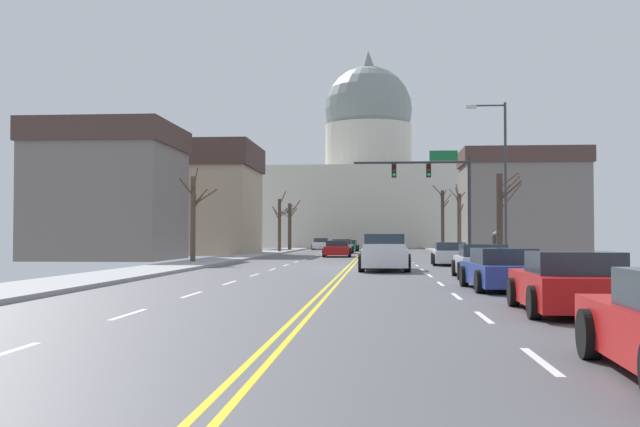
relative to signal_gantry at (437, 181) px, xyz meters
The scene contains 27 objects.
ground 15.22m from the signal_gantry, 112.40° to the right, with size 20.00×180.00×0.20m.
signal_gantry is the anchor object (origin of this frame).
street_lamp_right 11.40m from the signal_gantry, 77.32° to the right, with size 2.14×0.24×8.53m.
capitol_building 60.81m from the signal_gantry, 95.15° to the left, with size 29.91×22.51×28.97m.
sedan_near_00 7.05m from the signal_gantry, 131.67° to the right, with size 2.18×4.47×1.20m.
sedan_near_01 11.45m from the signal_gantry, 90.65° to the right, with size 2.08×4.72×1.23m.
pickup_truck_near_02 18.10m from the signal_gantry, 102.23° to the right, with size 2.27×5.73×1.66m.
sedan_near_03 23.69m from the signal_gantry, 90.27° to the right, with size 2.07×4.25×1.27m.
sedan_near_04 29.99m from the signal_gantry, 90.73° to the right, with size 2.12×4.64×1.21m.
sedan_near_05 36.70m from the signal_gantry, 90.14° to the right, with size 2.16×4.37×1.26m.
sedan_oncoming_00 10.29m from the signal_gantry, 140.88° to the left, with size 2.16×4.52×1.22m.
sedan_oncoming_01 19.98m from the signal_gantry, 112.16° to the left, with size 2.10×4.52×1.28m.
sedan_oncoming_02 28.92m from the signal_gantry, 104.37° to the left, with size 2.09×4.64×1.15m.
sedan_oncoming_03 38.21m from the signal_gantry, 106.29° to the left, with size 2.11×4.34×1.33m.
flank_building_00 41.41m from the signal_gantry, 123.04° to the left, with size 8.44×6.75×8.56m.
flank_building_01 22.09m from the signal_gantry, behind, with size 9.06×9.18×8.97m.
flank_building_02 23.73m from the signal_gantry, 149.60° to the left, with size 12.32×10.35×9.36m.
flank_building_03 28.68m from the signal_gantry, 68.30° to the left, with size 12.42×8.18×10.32m.
bare_tree_00 16.49m from the signal_gantry, 78.96° to the left, with size 1.47×2.08×6.02m.
bare_tree_01 23.95m from the signal_gantry, 123.95° to the left, with size 2.25×1.60×5.73m.
bare_tree_02 32.15m from the signal_gantry, 84.66° to the left, with size 1.92×2.07×7.02m.
bare_tree_03 32.84m from the signal_gantry, 114.39° to the left, with size 2.33×1.92×5.30m.
bare_tree_04 11.18m from the signal_gantry, 76.43° to the right, with size 1.37×1.95×4.88m.
bare_tree_05 17.62m from the signal_gantry, 145.39° to the right, with size 1.94×2.22×5.18m.
pedestrian_00 8.64m from the signal_gantry, 67.81° to the right, with size 0.35×0.34×1.70m.
pedestrian_01 6.57m from the signal_gantry, 50.27° to the right, with size 0.35×0.34×1.66m.
bicycle_parked 16.20m from the signal_gantry, 78.74° to the right, with size 0.12×1.77×0.85m.
Camera 1 is at (1.48, -39.13, 1.56)m, focal length 43.12 mm.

